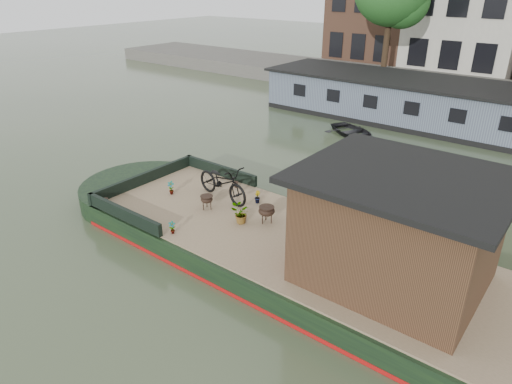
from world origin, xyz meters
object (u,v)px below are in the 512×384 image
Objects in this scene: potted_plant_a at (171,188)px; brazier_front at (267,214)px; bicycle at (222,182)px; cabin at (397,228)px; brazier_rear at (207,202)px; dinghy at (353,129)px.

brazier_front is at bearing 6.36° from potted_plant_a.
brazier_front reaches higher than potted_plant_a.
potted_plant_a is (-1.42, -0.72, -0.32)m from bicycle.
cabin is 9.84× the size of brazier_rear.
potted_plant_a is at bearing -154.61° from dinghy.
bicycle reaches higher than brazier_rear.
cabin is at bearing -4.98° from brazier_front.
bicycle is 0.74× the size of dinghy.
cabin reaches higher than brazier_rear.
cabin is 1.45× the size of dinghy.
cabin is at bearing 0.46° from potted_plant_a.
potted_plant_a is 0.90× the size of brazier_front.
dinghy is (-6.11, 10.28, -1.59)m from cabin.
brazier_front is at bearing 13.00° from brazier_rear.
bicycle is at bearing 169.16° from brazier_front.
bicycle is at bearing -146.47° from dinghy.
cabin is 5.52m from bicycle.
dinghy is (-0.68, 9.61, -0.90)m from bicycle.
brazier_front is 0.17× the size of dinghy.
brazier_rear is at bearing -178.95° from cabin.
cabin is 9.63× the size of potted_plant_a.
cabin reaches higher than potted_plant_a.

